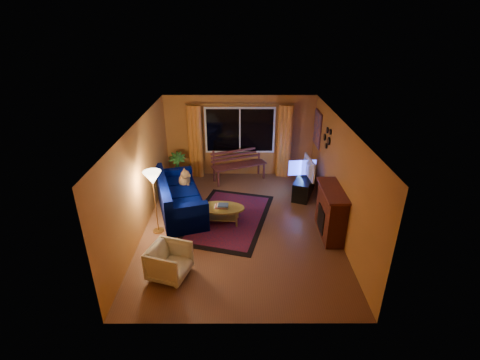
{
  "coord_description": "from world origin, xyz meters",
  "views": [
    {
      "loc": [
        -0.01,
        -7.15,
        4.57
      ],
      "look_at": [
        0.0,
        0.3,
        1.05
      ],
      "focal_mm": 26.0,
      "sensor_mm": 36.0,
      "label": 1
    }
  ],
  "objects_px": {
    "floor_lamp": "(155,202)",
    "coffee_table": "(221,214)",
    "armchair": "(169,260)",
    "tv_console": "(304,185)",
    "sofa": "(180,195)",
    "bench": "(239,172)"
  },
  "relations": [
    {
      "from": "bench",
      "to": "floor_lamp",
      "type": "height_order",
      "value": "floor_lamp"
    },
    {
      "from": "bench",
      "to": "coffee_table",
      "type": "distance_m",
      "value": 2.46
    },
    {
      "from": "sofa",
      "to": "floor_lamp",
      "type": "height_order",
      "value": "floor_lamp"
    },
    {
      "from": "tv_console",
      "to": "coffee_table",
      "type": "bearing_deg",
      "value": -125.95
    },
    {
      "from": "bench",
      "to": "sofa",
      "type": "height_order",
      "value": "sofa"
    },
    {
      "from": "bench",
      "to": "coffee_table",
      "type": "height_order",
      "value": "bench"
    },
    {
      "from": "armchair",
      "to": "coffee_table",
      "type": "xyz_separation_m",
      "value": [
        0.89,
        1.95,
        -0.16
      ]
    },
    {
      "from": "tv_console",
      "to": "floor_lamp",
      "type": "bearing_deg",
      "value": -132.16
    },
    {
      "from": "floor_lamp",
      "to": "armchair",
      "type": "bearing_deg",
      "value": -69.97
    },
    {
      "from": "sofa",
      "to": "coffee_table",
      "type": "bearing_deg",
      "value": -43.41
    },
    {
      "from": "sofa",
      "to": "coffee_table",
      "type": "xyz_separation_m",
      "value": [
        1.06,
        -0.52,
        -0.26
      ]
    },
    {
      "from": "armchair",
      "to": "tv_console",
      "type": "bearing_deg",
      "value": -25.23
    },
    {
      "from": "armchair",
      "to": "floor_lamp",
      "type": "distance_m",
      "value": 1.69
    },
    {
      "from": "armchair",
      "to": "floor_lamp",
      "type": "height_order",
      "value": "floor_lamp"
    },
    {
      "from": "floor_lamp",
      "to": "coffee_table",
      "type": "height_order",
      "value": "floor_lamp"
    },
    {
      "from": "sofa",
      "to": "floor_lamp",
      "type": "xyz_separation_m",
      "value": [
        -0.39,
        -0.93,
        0.3
      ]
    },
    {
      "from": "sofa",
      "to": "floor_lamp",
      "type": "distance_m",
      "value": 1.05
    },
    {
      "from": "coffee_table",
      "to": "floor_lamp",
      "type": "bearing_deg",
      "value": -164.27
    },
    {
      "from": "sofa",
      "to": "tv_console",
      "type": "distance_m",
      "value": 3.48
    },
    {
      "from": "armchair",
      "to": "tv_console",
      "type": "height_order",
      "value": "armchair"
    },
    {
      "from": "sofa",
      "to": "armchair",
      "type": "distance_m",
      "value": 2.47
    },
    {
      "from": "floor_lamp",
      "to": "coffee_table",
      "type": "distance_m",
      "value": 1.61
    }
  ]
}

